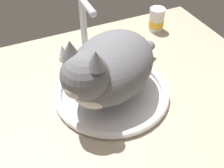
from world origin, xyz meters
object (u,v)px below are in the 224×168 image
at_px(faucet, 85,34).
at_px(cat, 108,69).
at_px(pill_bottle, 156,20).
at_px(sink_basin, 112,92).

relative_size(faucet, cat, 0.55).
distance_m(cat, pill_bottle, 0.40).
relative_size(cat, pill_bottle, 4.33).
bearing_deg(faucet, cat, -94.47).
relative_size(sink_basin, pill_bottle, 3.79).
height_order(sink_basin, cat, cat).
height_order(sink_basin, pill_bottle, pill_bottle).
bearing_deg(sink_basin, pill_bottle, 40.63).
bearing_deg(faucet, sink_basin, -90.00).
bearing_deg(cat, pill_bottle, 40.23).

